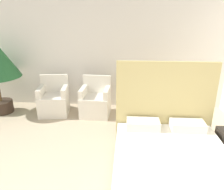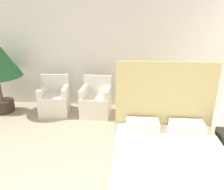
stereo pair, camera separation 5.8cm
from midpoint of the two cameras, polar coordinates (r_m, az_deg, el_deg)
The scene contains 4 objects.
wall_back at distance 5.34m, azimuth -3.22°, elevation 12.16°, with size 10.00×0.06×2.90m.
bed at distance 3.11m, azimuth 15.06°, elevation -18.47°, with size 1.59×2.20×1.52m.
armchair_near_window_left at distance 5.25m, azimuth -15.22°, elevation -1.70°, with size 0.71×0.66×0.89m.
armchair_near_window_right at distance 5.02m, azimuth -4.68°, elevation -2.04°, with size 0.67×0.62×0.89m.
Camera 1 is at (0.63, -1.07, 2.19)m, focal length 35.00 mm.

